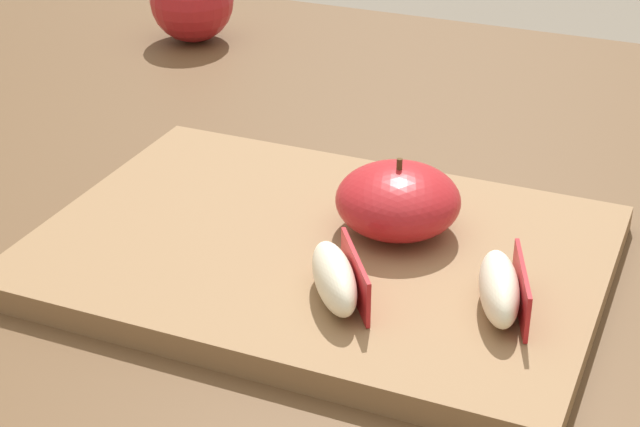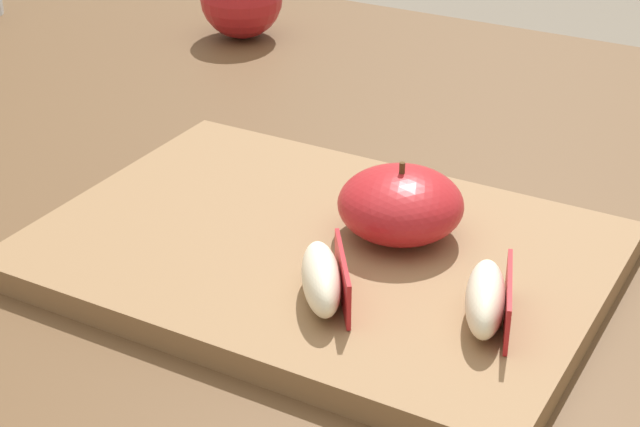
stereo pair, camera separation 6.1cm
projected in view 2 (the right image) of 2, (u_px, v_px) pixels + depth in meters
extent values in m
cube|color=brown|center=(328.00, 218.00, 0.74)|extent=(1.35, 0.88, 0.03)
cube|color=brown|center=(77.00, 237.00, 1.47)|extent=(0.06, 0.06, 0.72)
cube|color=olive|center=(320.00, 253.00, 0.65)|extent=(0.35, 0.25, 0.02)
ellipsoid|color=#B21E23|center=(401.00, 204.00, 0.64)|extent=(0.08, 0.08, 0.04)
cylinder|color=#4C3319|center=(402.00, 170.00, 0.63)|extent=(0.00, 0.00, 0.01)
ellipsoid|color=#F4EACC|center=(485.00, 298.00, 0.56)|extent=(0.04, 0.07, 0.03)
cube|color=#B21E23|center=(508.00, 301.00, 0.56)|extent=(0.02, 0.06, 0.03)
ellipsoid|color=#F4EACC|center=(321.00, 279.00, 0.58)|extent=(0.06, 0.07, 0.03)
cube|color=#B21E23|center=(343.00, 278.00, 0.58)|extent=(0.04, 0.05, 0.03)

